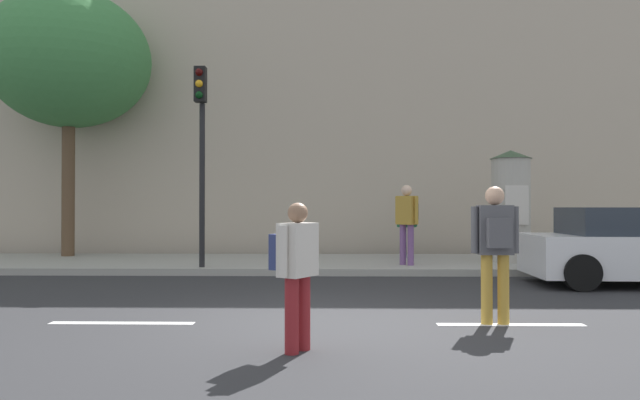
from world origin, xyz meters
name	(u,v)px	position (x,y,z in m)	size (l,w,h in m)	color
ground_plane	(315,324)	(0.00, 0.00, 0.00)	(80.00, 80.00, 0.00)	#2B2B2D
sidewalk_curb	(323,263)	(0.00, 7.00, 0.07)	(36.00, 4.00, 0.15)	#9E9B93
lane_markings	(315,324)	(0.00, 0.00, 0.00)	(25.80, 0.16, 0.01)	silver
building_backdrop	(326,108)	(0.00, 12.00, 4.67)	(36.00, 5.00, 9.34)	#B7A893
traffic_light	(201,133)	(-2.59, 5.24, 3.03)	(0.24, 0.45, 4.27)	black
poster_column	(511,205)	(4.43, 6.73, 1.49)	(0.98, 0.98, 2.63)	#B2ADA3
street_tree	(69,60)	(-6.77, 8.16, 5.34)	(4.24, 4.24, 7.01)	brown
pedestrian_with_bag	(495,242)	(2.22, 0.02, 1.01)	(0.59, 0.38, 1.70)	#B78C33
pedestrian_tallest	(296,264)	(-0.15, -1.38, 0.88)	(0.50, 0.51, 1.49)	maroon
pedestrian_with_backpack	(408,222)	(2.14, 7.80, 1.05)	(0.54, 0.48, 1.53)	navy
pedestrian_in_red_top	(407,217)	(1.89, 5.92, 1.22)	(0.52, 0.52, 1.78)	#724C84
parked_car_dark	(640,248)	(5.89, 3.71, 0.70)	(4.14, 2.03, 1.44)	silver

